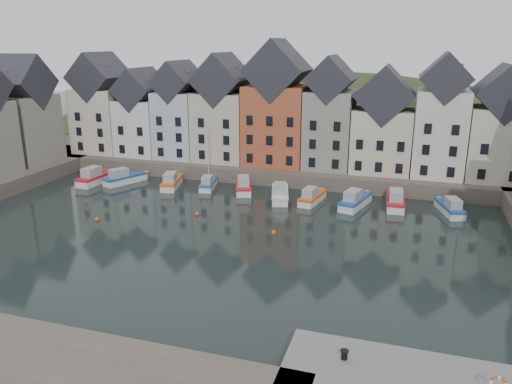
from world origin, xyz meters
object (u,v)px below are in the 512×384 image
at_px(boat_d, 208,184).
at_px(mooring_bollard, 344,354).
at_px(boat_a, 96,177).
at_px(life_ring_post, 498,383).

relative_size(boat_d, mooring_bollard, 18.45).
bearing_deg(boat_d, boat_a, 176.14).
bearing_deg(life_ring_post, mooring_bollard, 173.06).
bearing_deg(boat_a, life_ring_post, -33.06).
xyz_separation_m(boat_d, mooring_bollard, (23.38, -35.92, 1.64)).
xyz_separation_m(boat_a, mooring_bollard, (39.67, -33.69, 1.51)).
bearing_deg(mooring_bollard, boat_d, 123.06).
height_order(boat_a, mooring_bollard, mooring_bollard).
distance_m(boat_a, mooring_bollard, 52.06).
xyz_separation_m(boat_a, life_ring_post, (47.41, -34.63, 2.06)).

